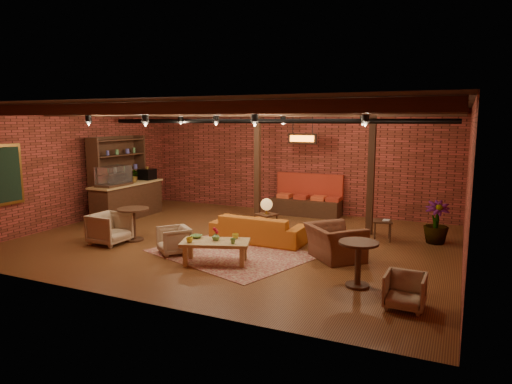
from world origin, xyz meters
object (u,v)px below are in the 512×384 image
at_px(armchair_right, 335,237).
at_px(round_table_right, 358,257).
at_px(coffee_table, 215,243).
at_px(armchair_far, 405,289).
at_px(side_table_lamp, 267,207).
at_px(side_table_book, 383,222).
at_px(sofa, 259,228).
at_px(armchair_a, 110,227).
at_px(plant_tall, 439,180).
at_px(round_table_left, 133,219).
at_px(armchair_b, 174,239).

xyz_separation_m(armchair_right, round_table_right, (0.77, -1.39, 0.05)).
xyz_separation_m(coffee_table, armchair_far, (3.77, -0.74, -0.11)).
relative_size(side_table_lamp, side_table_book, 1.81).
xyz_separation_m(sofa, round_table_right, (2.78, -1.98, 0.21)).
relative_size(armchair_a, plant_tall, 0.27).
distance_m(armchair_right, round_table_right, 1.59).
bearing_deg(armchair_right, armchair_a, 56.97).
relative_size(coffee_table, plant_tall, 0.50).
xyz_separation_m(coffee_table, side_table_lamp, (0.06, 2.51, 0.31)).
distance_m(round_table_left, armchair_right, 4.83).
bearing_deg(sofa, coffee_table, 86.98).
height_order(armchair_right, plant_tall, plant_tall).
bearing_deg(plant_tall, round_table_left, -157.46).
bearing_deg(armchair_a, round_table_right, -92.57).
xyz_separation_m(sofa, side_table_lamp, (-0.07, 0.64, 0.39)).
xyz_separation_m(side_table_lamp, armchair_far, (3.71, -3.25, -0.42)).
distance_m(coffee_table, armchair_right, 2.49).
bearing_deg(armchair_b, side_table_book, 77.10).
bearing_deg(side_table_lamp, armchair_right, -30.66).
height_order(round_table_left, armchair_far, round_table_left).
xyz_separation_m(armchair_a, round_table_right, (5.89, -0.37, 0.14)).
height_order(side_table_book, armchair_far, armchair_far).
distance_m(armchair_right, armchair_far, 2.60).
xyz_separation_m(round_table_right, plant_tall, (1.06, 3.61, 0.97)).
relative_size(sofa, coffee_table, 1.49).
bearing_deg(armchair_b, round_table_left, -159.51).
distance_m(armchair_a, armchair_b, 1.84).
relative_size(coffee_table, round_table_left, 1.91).
relative_size(round_table_left, armchair_right, 0.71).
height_order(armchair_right, round_table_right, armchair_right).
height_order(armchair_b, plant_tall, plant_tall).
relative_size(side_table_book, armchair_far, 0.86).
height_order(armchair_a, armchair_right, armchair_right).
bearing_deg(armchair_far, armchair_a, 172.91).
height_order(side_table_book, plant_tall, plant_tall).
bearing_deg(armchair_right, armchair_far, 174.77).
relative_size(armchair_right, plant_tall, 0.37).
bearing_deg(plant_tall, coffee_table, -138.61).
distance_m(side_table_lamp, armchair_far, 4.95).
bearing_deg(round_table_left, armchair_b, -19.03).
xyz_separation_m(sofa, coffee_table, (-0.13, -1.87, 0.09)).
height_order(round_table_left, side_table_book, round_table_left).
height_order(armchair_b, side_table_book, armchair_b).
height_order(armchair_a, armchair_b, armchair_a).
bearing_deg(plant_tall, armchair_far, -92.74).
xyz_separation_m(armchair_a, armchair_right, (5.11, 1.01, 0.08)).
bearing_deg(round_table_right, armchair_far, -36.10).
bearing_deg(side_table_lamp, round_table_left, -147.03).
bearing_deg(side_table_book, armchair_a, -152.68).
height_order(coffee_table, side_table_book, coffee_table).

